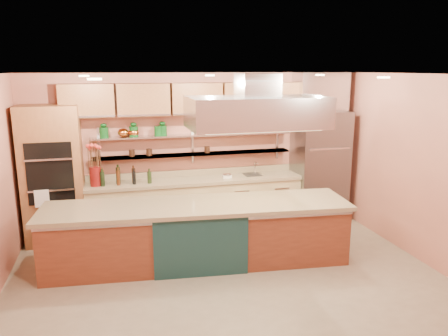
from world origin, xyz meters
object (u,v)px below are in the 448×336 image
object	(u,v)px
green_canister	(158,131)
flower_vase	(95,176)
refrigerator	(319,166)
copper_kettle	(123,133)
island	(198,233)
kitchen_scale	(227,175)

from	to	relation	value
green_canister	flower_vase	bearing A→B (deg)	-168.72
refrigerator	copper_kettle	distance (m)	3.71
island	flower_vase	world-z (taller)	flower_vase
refrigerator	flower_vase	size ratio (longest dim) A/B	6.37
copper_kettle	green_canister	bearing A→B (deg)	0.00
island	green_canister	distance (m)	2.14
island	flower_vase	distance (m)	2.13
island	copper_kettle	world-z (taller)	copper_kettle
refrigerator	green_canister	xyz separation A→B (m)	(-3.03, 0.23, 0.75)
refrigerator	green_canister	distance (m)	3.13
flower_vase	island	bearing A→B (deg)	-43.63
refrigerator	flower_vase	xyz separation A→B (m)	(-4.13, 0.01, 0.04)
refrigerator	island	bearing A→B (deg)	-152.30
kitchen_scale	refrigerator	bearing A→B (deg)	-21.01
refrigerator	green_canister	world-z (taller)	refrigerator
kitchen_scale	copper_kettle	xyz separation A→B (m)	(-1.80, 0.22, 0.81)
island	flower_vase	size ratio (longest dim) A/B	13.40
island	kitchen_scale	distance (m)	1.71
island	kitchen_scale	bearing A→B (deg)	64.82
kitchen_scale	copper_kettle	distance (m)	1.99
island	copper_kettle	xyz separation A→B (m)	(-0.98, 1.62, 1.33)
kitchen_scale	copper_kettle	world-z (taller)	copper_kettle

